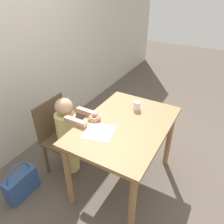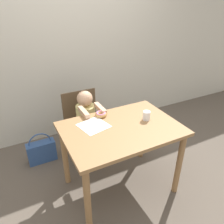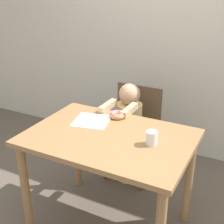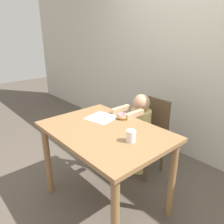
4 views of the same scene
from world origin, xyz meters
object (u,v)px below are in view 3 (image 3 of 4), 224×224
(chair, at_px, (133,131))
(handbag, at_px, (89,142))
(donut, at_px, (117,115))
(cup, at_px, (152,138))
(child_figure, at_px, (128,132))

(chair, relative_size, handbag, 2.08)
(chair, bearing_deg, donut, -83.48)
(donut, height_order, cup, cup)
(handbag, xyz_separation_m, cup, (0.98, -0.82, 0.67))
(child_figure, bearing_deg, donut, -81.22)
(chair, bearing_deg, child_figure, -90.00)
(donut, xyz_separation_m, handbag, (-0.60, 0.54, -0.65))
(handbag, height_order, cup, cup)
(chair, xyz_separation_m, cup, (0.43, -0.72, 0.37))
(donut, distance_m, handbag, 1.04)
(chair, distance_m, donut, 0.56)
(chair, distance_m, cup, 0.91)
(child_figure, xyz_separation_m, cup, (0.43, -0.60, 0.33))
(cup, bearing_deg, handbag, 140.11)
(child_figure, bearing_deg, handbag, 158.54)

